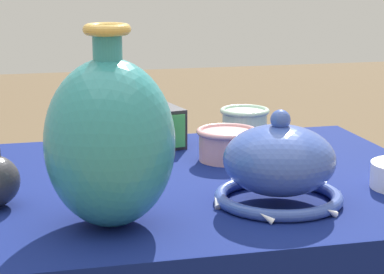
# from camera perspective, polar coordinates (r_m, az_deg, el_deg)

# --- Properties ---
(display_table) EXTENTS (1.12, 0.80, 0.77)m
(display_table) POSITION_cam_1_polar(r_m,az_deg,el_deg) (1.49, -2.23, -6.59)
(display_table) COLOR olive
(display_table) RESTS_ON ground_plane
(vase_tall_bulbous) EXTENTS (0.21, 0.21, 0.33)m
(vase_tall_bulbous) POSITION_cam_1_polar(r_m,az_deg,el_deg) (1.21, -6.28, -0.34)
(vase_tall_bulbous) COLOR teal
(vase_tall_bulbous) RESTS_ON display_table
(vase_dome_bell) EXTENTS (0.24, 0.23, 0.17)m
(vase_dome_bell) POSITION_cam_1_polar(r_m,az_deg,el_deg) (1.34, 6.66, -2.27)
(vase_dome_bell) COLOR #3851A8
(vase_dome_bell) RESTS_ON display_table
(mosaic_tile_box) EXTENTS (0.16, 0.15, 0.09)m
(mosaic_tile_box) POSITION_cam_1_polar(r_m,az_deg,el_deg) (1.75, -3.24, 0.73)
(mosaic_tile_box) COLOR #232328
(mosaic_tile_box) RESTS_ON display_table
(cup_wide_rose) EXTENTS (0.13, 0.13, 0.07)m
(cup_wide_rose) POSITION_cam_1_polar(r_m,az_deg,el_deg) (1.63, 2.69, -0.48)
(cup_wide_rose) COLOR #D19399
(cup_wide_rose) RESTS_ON display_table
(cup_wide_celadon) EXTENTS (0.12, 0.12, 0.08)m
(cup_wide_celadon) POSITION_cam_1_polar(r_m,az_deg,el_deg) (1.82, 4.03, 1.08)
(cup_wide_celadon) COLOR #A8CCB7
(cup_wide_celadon) RESTS_ON display_table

